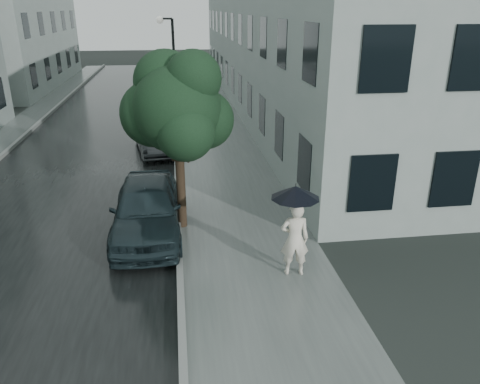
{
  "coord_description": "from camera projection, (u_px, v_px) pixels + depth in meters",
  "views": [
    {
      "loc": [
        -1.48,
        -8.91,
        5.73
      ],
      "look_at": [
        0.04,
        2.09,
        1.3
      ],
      "focal_mm": 35.0,
      "sensor_mm": 36.0,
      "label": 1
    }
  ],
  "objects": [
    {
      "name": "building_far_b",
      "position": [
        6.0,
        31.0,
        34.88
      ],
      "size": [
        7.02,
        18.0,
        8.0
      ],
      "color": "gray",
      "rests_on": "ground"
    },
    {
      "name": "car_near",
      "position": [
        147.0,
        208.0,
        12.35
      ],
      "size": [
        1.79,
        4.43,
        1.51
      ],
      "primitive_type": "imported",
      "rotation": [
        0.0,
        0.0,
        -0.0
      ],
      "color": "#1A282C",
      "rests_on": "ground"
    },
    {
      "name": "car_far",
      "position": [
        155.0,
        136.0,
        19.56
      ],
      "size": [
        2.06,
        4.23,
        1.34
      ],
      "primitive_type": "imported",
      "rotation": [
        0.0,
        0.0,
        0.17
      ],
      "color": "#262A2C",
      "rests_on": "ground"
    },
    {
      "name": "building_near",
      "position": [
        291.0,
        28.0,
        27.47
      ],
      "size": [
        7.02,
        36.0,
        9.0
      ],
      "color": "gray",
      "rests_on": "ground"
    },
    {
      "name": "sidewalk",
      "position": [
        215.0,
        139.0,
        21.58
      ],
      "size": [
        3.5,
        60.0,
        0.01
      ],
      "primitive_type": "cube",
      "color": "slate",
      "rests_on": "ground"
    },
    {
      "name": "umbrella",
      "position": [
        295.0,
        192.0,
        10.05
      ],
      "size": [
        1.31,
        1.31,
        1.25
      ],
      "rotation": [
        0.0,
        0.0,
        -0.24
      ],
      "color": "black",
      "rests_on": "ground"
    },
    {
      "name": "pedestrian",
      "position": [
        295.0,
        239.0,
        10.44
      ],
      "size": [
        0.68,
        0.48,
        1.75
      ],
      "primitive_type": "imported",
      "rotation": [
        0.0,
        0.0,
        3.04
      ],
      "color": "silver",
      "rests_on": "sidewalk"
    },
    {
      "name": "lamp_post",
      "position": [
        171.0,
        70.0,
        20.97
      ],
      "size": [
        0.82,
        0.46,
        5.32
      ],
      "rotation": [
        0.0,
        0.0,
        -0.29
      ],
      "color": "black",
      "rests_on": "ground"
    },
    {
      "name": "street_tree",
      "position": [
        177.0,
        107.0,
        11.94
      ],
      "size": [
        2.98,
        2.71,
        4.78
      ],
      "color": "#332619",
      "rests_on": "ground"
    },
    {
      "name": "ground",
      "position": [
        251.0,
        280.0,
        10.51
      ],
      "size": [
        120.0,
        120.0,
        0.0
      ],
      "primitive_type": "plane",
      "color": "black",
      "rests_on": "ground"
    },
    {
      "name": "kerb_near",
      "position": [
        175.0,
        139.0,
        21.32
      ],
      "size": [
        0.15,
        60.0,
        0.15
      ],
      "primitive_type": "cube",
      "color": "slate",
      "rests_on": "ground"
    },
    {
      "name": "kerb_far",
      "position": [
        14.0,
        145.0,
        20.43
      ],
      "size": [
        0.15,
        60.0,
        0.15
      ],
      "primitive_type": "cube",
      "color": "slate",
      "rests_on": "ground"
    },
    {
      "name": "asphalt_road",
      "position": [
        97.0,
        143.0,
        20.9
      ],
      "size": [
        6.85,
        60.0,
        0.0
      ],
      "primitive_type": "cube",
      "color": "black",
      "rests_on": "ground"
    }
  ]
}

